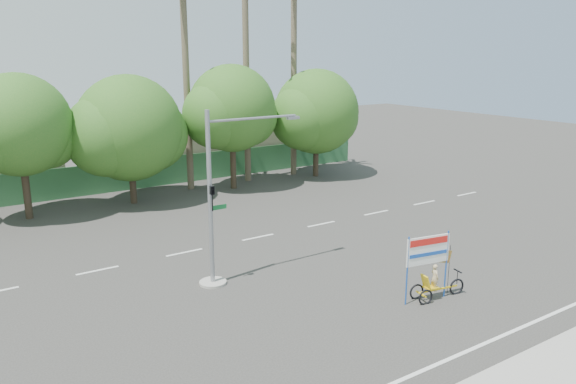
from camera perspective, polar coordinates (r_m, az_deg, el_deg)
ground at (r=21.25m, az=3.47°, el=-11.34°), size 120.00×120.00×0.00m
fence at (r=39.39m, az=-15.72°, el=1.66°), size 38.00×0.08×2.00m
building_right at (r=46.27m, az=-8.12°, el=4.84°), size 14.00×8.00×3.60m
tree_left at (r=33.80m, az=-25.71°, el=5.81°), size 6.66×5.60×8.07m
tree_center at (r=35.20m, az=-15.92°, el=5.96°), size 7.62×6.40×7.85m
tree_right at (r=37.82m, az=-5.79°, el=8.13°), size 6.90×5.80×8.36m
tree_far_right at (r=41.61m, az=2.85°, el=7.90°), size 7.38×6.20×7.94m
palm_tall at (r=39.94m, az=-4.34°, el=15.98°), size 3.73×3.79×17.45m
palm_mid at (r=42.04m, az=0.60°, el=14.47°), size 3.73×3.79×15.45m
palm_short at (r=37.91m, az=-10.39°, el=13.48°), size 3.73×3.79×14.45m
traffic_signal at (r=22.31m, az=-7.16°, el=-2.15°), size 4.72×1.10×7.00m
trike_billboard at (r=21.88m, az=14.45°, el=-7.93°), size 2.70×0.87×2.68m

